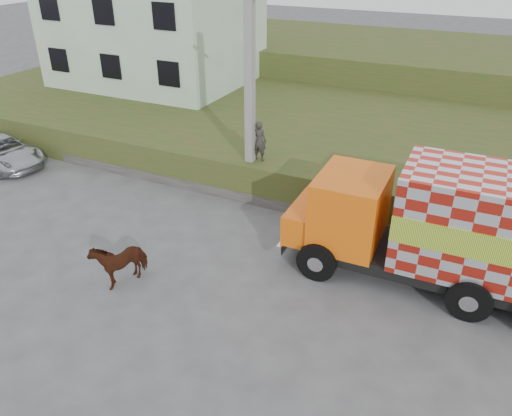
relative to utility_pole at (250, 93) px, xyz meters
The scene contains 10 objects.
ground 6.23m from the utility_pole, 77.74° to the right, with size 120.00×120.00×0.00m, color #474749.
embankment 6.42m from the utility_pole, 79.51° to the left, with size 40.00×12.00×1.50m, color #2C4918.
embankment_far 17.62m from the utility_pole, 86.71° to the left, with size 40.00×12.00×3.00m, color #2C4918.
retaining_strip 4.02m from the utility_pole, 158.20° to the right, with size 16.00×0.50×0.40m, color #595651.
building 13.07m from the utility_pole, 139.97° to the left, with size 10.00×8.00×6.00m, color #B7D3B4.
utility_pole is the anchor object (origin of this frame).
cargo_truck 8.12m from the utility_pole, 19.63° to the right, with size 8.18×2.92×3.63m.
cow 7.36m from the utility_pole, 99.39° to the right, with size 0.73×1.60×1.35m, color #33170C.
suv 11.90m from the utility_pole, 169.96° to the right, with size 2.07×4.49×1.25m, color #ABAEB5.
pedestrian 1.84m from the utility_pole, 35.79° to the left, with size 0.56×0.37×1.53m, color #312E2C.
Camera 1 is at (6.65, -10.90, 8.96)m, focal length 35.00 mm.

